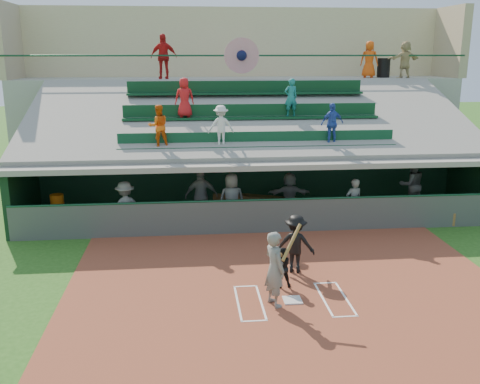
{
  "coord_description": "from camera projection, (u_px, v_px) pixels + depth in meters",
  "views": [
    {
      "loc": [
        -2.38,
        -11.44,
        5.73
      ],
      "look_at": [
        -0.9,
        3.5,
        1.8
      ],
      "focal_mm": 40.0,
      "sensor_mm": 36.0,
      "label": 1
    }
  ],
  "objects": [
    {
      "name": "batter_at_plate",
      "position": [
        275.0,
        268.0,
        12.26
      ],
      "size": [
        0.95,
        0.81,
        1.95
      ],
      "color": "#5E615C",
      "rests_on": "dirt_slab"
    },
    {
      "name": "white_table",
      "position": [
        59.0,
        216.0,
        18.09
      ],
      "size": [
        0.85,
        0.73,
        0.64
      ],
      "primitive_type": "cube",
      "rotation": [
        0.0,
        0.0,
        0.28
      ],
      "color": "silver",
      "rests_on": "dugout_floor"
    },
    {
      "name": "concourse_staff_a",
      "position": [
        164.0,
        57.0,
        22.83
      ],
      "size": [
        1.18,
        0.65,
        1.91
      ],
      "primitive_type": "imported",
      "rotation": [
        0.0,
        0.0,
        3.31
      ],
      "color": "red",
      "rests_on": "concourse_slab"
    },
    {
      "name": "dugout_player_b",
      "position": [
        201.0,
        196.0,
        18.19
      ],
      "size": [
        1.13,
        0.52,
        1.9
      ],
      "primitive_type": "imported",
      "rotation": [
        0.0,
        0.0,
        3.19
      ],
      "color": "#5F625C",
      "rests_on": "dugout_floor"
    },
    {
      "name": "home_umpire",
      "position": [
        296.0,
        244.0,
        14.18
      ],
      "size": [
        1.15,
        0.88,
        1.58
      ],
      "primitive_type": "imported",
      "rotation": [
        0.0,
        0.0,
        2.82
      ],
      "color": "black",
      "rests_on": "dirt_slab"
    },
    {
      "name": "dugout_player_f",
      "position": [
        412.0,
        185.0,
        19.61
      ],
      "size": [
        0.99,
        0.79,
        1.96
      ],
      "primitive_type": "imported",
      "rotation": [
        0.0,
        0.0,
        3.19
      ],
      "color": "#51534F",
      "rests_on": "dugout_floor"
    },
    {
      "name": "concourse_staff_c",
      "position": [
        405.0,
        60.0,
        23.66
      ],
      "size": [
        1.57,
        0.72,
        1.63
      ],
      "primitive_type": "imported",
      "rotation": [
        0.0,
        0.0,
        3.31
      ],
      "color": "tan",
      "rests_on": "concourse_slab"
    },
    {
      "name": "dugout_player_d",
      "position": [
        289.0,
        195.0,
        18.86
      ],
      "size": [
        1.53,
        0.58,
        1.62
      ],
      "primitive_type": "imported",
      "rotation": [
        0.0,
        0.0,
        3.07
      ],
      "color": "#5D605A",
      "rests_on": "dugout_floor"
    },
    {
      "name": "trash_bin",
      "position": [
        384.0,
        68.0,
        24.68
      ],
      "size": [
        0.58,
        0.58,
        0.87
      ],
      "primitive_type": "cylinder",
      "color": "black",
      "rests_on": "concourse_slab"
    },
    {
      "name": "grandstand",
      "position": [
        245.0,
        138.0,
        22.23
      ],
      "size": [
        20.4,
        10.4,
        7.8
      ],
      "color": "#4C504B",
      "rests_on": "ground"
    },
    {
      "name": "concourse_staff_b",
      "position": [
        369.0,
        59.0,
        24.36
      ],
      "size": [
        0.94,
        0.79,
        1.64
      ],
      "primitive_type": "imported",
      "rotation": [
        0.0,
        0.0,
        2.75
      ],
      "color": "#DF4A0D",
      "rests_on": "concourse_slab"
    },
    {
      "name": "dugout_player_e",
      "position": [
        353.0,
        202.0,
        17.96
      ],
      "size": [
        0.66,
        0.51,
        1.62
      ],
      "primitive_type": "imported",
      "rotation": [
        0.0,
        0.0,
        3.37
      ],
      "color": "#5D5F5A",
      "rests_on": "dugout_floor"
    },
    {
      "name": "batters_box_chalk",
      "position": [
        292.0,
        300.0,
        12.68
      ],
      "size": [
        2.65,
        1.85,
        0.01
      ],
      "color": "white",
      "rests_on": "dirt_slab"
    },
    {
      "name": "ground",
      "position": [
        292.0,
        301.0,
        12.69
      ],
      "size": [
        100.0,
        100.0,
        0.0
      ],
      "primitive_type": "plane",
      "color": "#255317",
      "rests_on": "ground"
    },
    {
      "name": "dugout_player_a",
      "position": [
        125.0,
        207.0,
        17.22
      ],
      "size": [
        1.26,
        1.03,
        1.7
      ],
      "primitive_type": "imported",
      "rotation": [
        0.0,
        0.0,
        3.57
      ],
      "color": "#595B56",
      "rests_on": "dugout_floor"
    },
    {
      "name": "dugout_floor",
      "position": [
        256.0,
        216.0,
        19.18
      ],
      "size": [
        16.0,
        3.5,
        0.04
      ],
      "primitive_type": "cube",
      "color": "gray",
      "rests_on": "ground"
    },
    {
      "name": "dirt_slab",
      "position": [
        288.0,
        292.0,
        13.17
      ],
      "size": [
        11.0,
        9.0,
        0.02
      ],
      "primitive_type": "cube",
      "color": "brown",
      "rests_on": "ground"
    },
    {
      "name": "concourse_slab",
      "position": [
        238.0,
        128.0,
        25.1
      ],
      "size": [
        20.0,
        3.0,
        4.6
      ],
      "primitive_type": "cube",
      "color": "gray",
      "rests_on": "ground"
    },
    {
      "name": "water_cooler",
      "position": [
        57.0,
        201.0,
        17.91
      ],
      "size": [
        0.44,
        0.44,
        0.44
      ],
      "primitive_type": "cylinder",
      "color": "#CE5D0C",
      "rests_on": "white_table"
    },
    {
      "name": "dugout_player_c",
      "position": [
        232.0,
        200.0,
        17.95
      ],
      "size": [
        0.93,
        0.66,
        1.79
      ],
      "primitive_type": "imported",
      "rotation": [
        0.0,
        0.0,
        3.25
      ],
      "color": "#5B5E59",
      "rests_on": "dugout_floor"
    },
    {
      "name": "home_plate",
      "position": [
        292.0,
        300.0,
        12.68
      ],
      "size": [
        0.43,
        0.43,
        0.03
      ],
      "primitive_type": "cube",
      "color": "silver",
      "rests_on": "dirt_slab"
    },
    {
      "name": "catcher",
      "position": [
        281.0,
        267.0,
        13.32
      ],
      "size": [
        0.53,
        0.43,
        1.04
      ],
      "primitive_type": "imported",
      "rotation": [
        0.0,
        0.0,
        3.21
      ],
      "color": "black",
      "rests_on": "dirt_slab"
    },
    {
      "name": "dugout_bench",
      "position": [
        251.0,
        201.0,
        20.32
      ],
      "size": [
        13.52,
        6.12,
        0.44
      ],
      "primitive_type": "cube",
      "rotation": [
        0.0,
        0.0,
        -0.41
      ],
      "color": "brown",
      "rests_on": "dugout_floor"
    }
  ]
}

